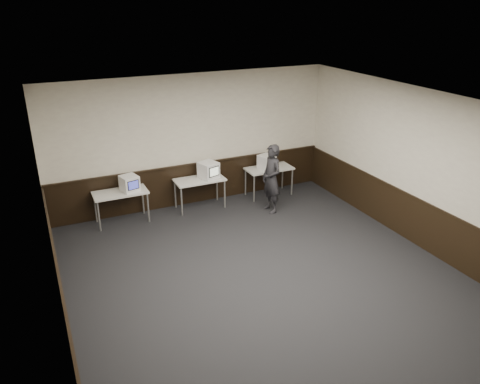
% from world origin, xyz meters
% --- Properties ---
extents(floor, '(8.00, 8.00, 0.00)m').
position_xyz_m(floor, '(0.00, 0.00, 0.00)').
color(floor, black).
rests_on(floor, ground).
extents(ceiling, '(8.00, 8.00, 0.00)m').
position_xyz_m(ceiling, '(0.00, 0.00, 3.20)').
color(ceiling, white).
rests_on(ceiling, back_wall).
extents(back_wall, '(7.00, 0.00, 7.00)m').
position_xyz_m(back_wall, '(0.00, 4.00, 1.60)').
color(back_wall, beige).
rests_on(back_wall, ground).
extents(front_wall, '(7.00, 0.00, 7.00)m').
position_xyz_m(front_wall, '(0.00, -4.00, 1.60)').
color(front_wall, beige).
rests_on(front_wall, ground).
extents(left_wall, '(0.00, 8.00, 8.00)m').
position_xyz_m(left_wall, '(-3.50, 0.00, 1.60)').
color(left_wall, beige).
rests_on(left_wall, ground).
extents(right_wall, '(0.00, 8.00, 8.00)m').
position_xyz_m(right_wall, '(3.50, 0.00, 1.60)').
color(right_wall, beige).
rests_on(right_wall, ground).
extents(wainscot_back, '(6.98, 0.04, 1.00)m').
position_xyz_m(wainscot_back, '(0.00, 3.98, 0.50)').
color(wainscot_back, black).
rests_on(wainscot_back, back_wall).
extents(wainscot_left, '(0.04, 7.98, 1.00)m').
position_xyz_m(wainscot_left, '(-3.48, 0.00, 0.50)').
color(wainscot_left, black).
rests_on(wainscot_left, left_wall).
extents(wainscot_right, '(0.04, 7.98, 1.00)m').
position_xyz_m(wainscot_right, '(3.48, 0.00, 0.50)').
color(wainscot_right, black).
rests_on(wainscot_right, right_wall).
extents(wainscot_rail, '(6.98, 0.06, 0.04)m').
position_xyz_m(wainscot_rail, '(0.00, 3.96, 1.02)').
color(wainscot_rail, black).
rests_on(wainscot_rail, wainscot_back).
extents(desk_left, '(1.20, 0.60, 0.75)m').
position_xyz_m(desk_left, '(-1.90, 3.60, 0.68)').
color(desk_left, silver).
rests_on(desk_left, ground).
extents(desk_center, '(1.20, 0.60, 0.75)m').
position_xyz_m(desk_center, '(0.00, 3.60, 0.68)').
color(desk_center, silver).
rests_on(desk_center, ground).
extents(desk_right, '(1.20, 0.60, 0.75)m').
position_xyz_m(desk_right, '(1.90, 3.60, 0.68)').
color(desk_right, silver).
rests_on(desk_right, ground).
extents(emac_left, '(0.44, 0.46, 0.36)m').
position_xyz_m(emac_left, '(-1.68, 3.57, 0.93)').
color(emac_left, white).
rests_on(emac_left, desk_left).
extents(emac_center, '(0.51, 0.52, 0.40)m').
position_xyz_m(emac_center, '(0.23, 3.58, 0.95)').
color(emac_center, white).
rests_on(emac_center, desk_center).
extents(emac_right, '(0.45, 0.46, 0.36)m').
position_xyz_m(emac_right, '(1.81, 3.58, 0.93)').
color(emac_right, white).
rests_on(emac_right, desk_right).
extents(person, '(0.44, 0.63, 1.66)m').
position_xyz_m(person, '(1.48, 2.70, 0.83)').
color(person, black).
rests_on(person, ground).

